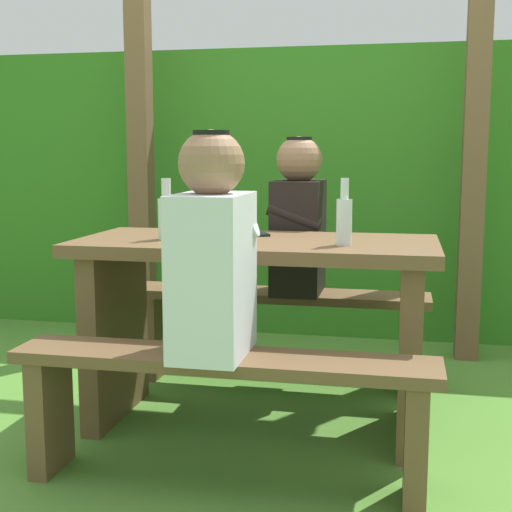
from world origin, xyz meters
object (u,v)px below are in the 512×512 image
at_px(bottle_left, 167,215).
at_px(bottle_right, 344,219).
at_px(bench_far, 279,318).
at_px(cell_phone, 258,234).
at_px(bench_near, 223,392).
at_px(person_black_coat, 299,221).
at_px(drinking_glass, 224,230).
at_px(picnic_table, 256,301).
at_px(person_white_shirt, 213,253).

xyz_separation_m(bottle_left, bottle_right, (0.69, -0.03, 0.00)).
bearing_deg(bench_far, bottle_right, -61.02).
relative_size(bottle_left, bottle_right, 0.97).
bearing_deg(cell_phone, bench_near, -112.35).
relative_size(person_black_coat, drinking_glass, 7.39).
relative_size(bottle_right, cell_phone, 1.76).
xyz_separation_m(bench_far, person_black_coat, (0.09, -0.00, 0.46)).
relative_size(drinking_glass, bottle_left, 0.41).
height_order(bench_far, bottle_left, bottle_left).
bearing_deg(cell_phone, bottle_left, -170.61).
distance_m(person_black_coat, bottle_right, 0.68).
height_order(bench_near, bench_far, same).
bearing_deg(person_black_coat, bottle_right, -67.52).
bearing_deg(cell_phone, drinking_glass, -128.17).
bearing_deg(picnic_table, bottle_right, -15.56).
height_order(bench_far, drinking_glass, drinking_glass).
xyz_separation_m(bench_near, cell_phone, (-0.02, 0.68, 0.44)).
height_order(picnic_table, drinking_glass, drinking_glass).
xyz_separation_m(bench_near, person_white_shirt, (-0.03, 0.00, 0.46)).
xyz_separation_m(bench_far, cell_phone, (-0.02, -0.38, 0.44)).
height_order(picnic_table, bottle_left, bottle_left).
bearing_deg(cell_phone, bottle_right, -57.86).
relative_size(drinking_glass, cell_phone, 0.70).
height_order(person_white_shirt, bottle_left, person_white_shirt).
relative_size(person_white_shirt, bottle_left, 3.01).
bearing_deg(person_black_coat, drinking_glass, -105.36).
distance_m(picnic_table, person_white_shirt, 0.60).
bearing_deg(bench_near, bench_far, 90.00).
relative_size(person_black_coat, bottle_left, 3.01).
height_order(picnic_table, person_black_coat, person_black_coat).
xyz_separation_m(picnic_table, drinking_glass, (-0.09, -0.14, 0.30)).
bearing_deg(bottle_right, picnic_table, 164.44).
distance_m(bench_far, drinking_glass, 0.83).
bearing_deg(bench_near, bottle_left, 126.14).
distance_m(bottle_left, cell_phone, 0.40).
bearing_deg(person_white_shirt, bottle_left, 123.78).
bearing_deg(bench_far, picnic_table, -90.00).
distance_m(drinking_glass, cell_phone, 0.30).
height_order(drinking_glass, cell_phone, drinking_glass).
bearing_deg(person_black_coat, bottle_left, -126.12).
bearing_deg(cell_phone, picnic_table, -105.79).
bearing_deg(bottle_left, person_white_shirt, -56.22).
relative_size(picnic_table, bottle_right, 5.69).
xyz_separation_m(bench_near, bench_far, (0.00, 1.07, 0.00)).
height_order(bench_near, person_black_coat, person_black_coat).
distance_m(picnic_table, person_black_coat, 0.60).
height_order(bench_near, bottle_right, bottle_right).
distance_m(person_white_shirt, cell_phone, 0.68).
relative_size(person_black_coat, cell_phone, 5.14).
bearing_deg(drinking_glass, person_white_shirt, -81.03).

